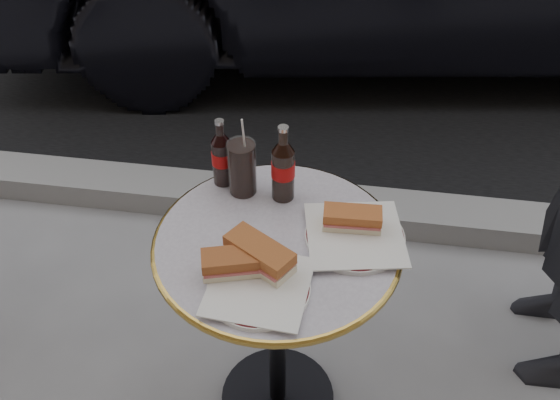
# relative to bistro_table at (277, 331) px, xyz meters

# --- Properties ---
(ground) EXTENTS (80.00, 80.00, 0.00)m
(ground) POSITION_rel_bistro_table_xyz_m (0.00, 0.00, -0.37)
(ground) COLOR gray
(ground) RESTS_ON ground
(curb) EXTENTS (40.00, 0.20, 0.12)m
(curb) POSITION_rel_bistro_table_xyz_m (0.00, 0.90, -0.32)
(curb) COLOR gray
(curb) RESTS_ON ground
(bistro_table) EXTENTS (0.62, 0.62, 0.73)m
(bistro_table) POSITION_rel_bistro_table_xyz_m (0.00, 0.00, 0.00)
(bistro_table) COLOR #BAB2C4
(bistro_table) RESTS_ON ground
(plate_left) EXTENTS (0.29, 0.29, 0.01)m
(plate_left) POSITION_rel_bistro_table_xyz_m (-0.02, -0.17, 0.37)
(plate_left) COLOR white
(plate_left) RESTS_ON bistro_table
(plate_right) EXTENTS (0.25, 0.25, 0.01)m
(plate_right) POSITION_rel_bistro_table_xyz_m (0.19, 0.03, 0.37)
(plate_right) COLOR silver
(plate_right) RESTS_ON bistro_table
(sandwich_left_a) EXTENTS (0.17, 0.11, 0.05)m
(sandwich_left_a) POSITION_rel_bistro_table_xyz_m (-0.08, -0.13, 0.41)
(sandwich_left_a) COLOR #9F5228
(sandwich_left_a) RESTS_ON plate_left
(sandwich_left_b) EXTENTS (0.18, 0.16, 0.06)m
(sandwich_left_b) POSITION_rel_bistro_table_xyz_m (-0.03, -0.10, 0.41)
(sandwich_left_b) COLOR #A6572A
(sandwich_left_b) RESTS_ON plate_left
(sandwich_right) EXTENTS (0.15, 0.07, 0.05)m
(sandwich_right) POSITION_rel_bistro_table_xyz_m (0.18, 0.06, 0.40)
(sandwich_right) COLOR #B55E2E
(sandwich_right) RESTS_ON plate_right
(cola_bottle_left) EXTENTS (0.07, 0.07, 0.20)m
(cola_bottle_left) POSITION_rel_bistro_table_xyz_m (-0.18, 0.20, 0.47)
(cola_bottle_left) COLOR black
(cola_bottle_left) RESTS_ON bistro_table
(cola_bottle_right) EXTENTS (0.08, 0.08, 0.22)m
(cola_bottle_right) POSITION_rel_bistro_table_xyz_m (-0.01, 0.17, 0.48)
(cola_bottle_right) COLOR black
(cola_bottle_right) RESTS_ON bistro_table
(cola_glass) EXTENTS (0.08, 0.08, 0.16)m
(cola_glass) POSITION_rel_bistro_table_xyz_m (-0.12, 0.17, 0.44)
(cola_glass) COLOR black
(cola_glass) RESTS_ON bistro_table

